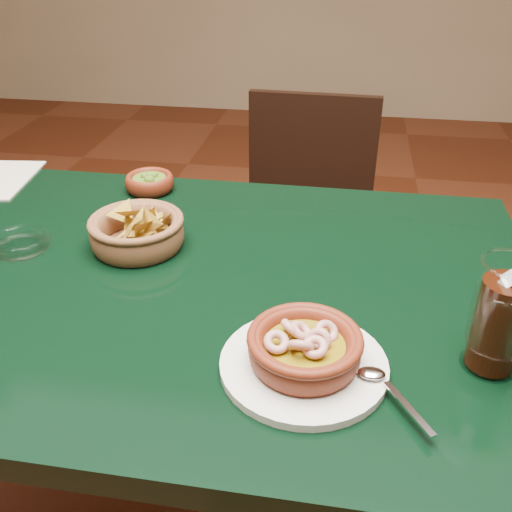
% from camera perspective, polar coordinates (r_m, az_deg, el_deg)
% --- Properties ---
extents(dining_table, '(1.20, 0.80, 0.75)m').
position_cam_1_polar(dining_table, '(1.02, -7.63, -6.46)').
color(dining_table, black).
rests_on(dining_table, ground).
extents(dining_chair, '(0.41, 0.41, 0.85)m').
position_cam_1_polar(dining_chair, '(1.68, 4.83, 2.24)').
color(dining_chair, black).
rests_on(dining_chair, ground).
extents(shrimp_plate, '(0.27, 0.22, 0.07)m').
position_cam_1_polar(shrimp_plate, '(0.75, 4.89, -9.52)').
color(shrimp_plate, silver).
rests_on(shrimp_plate, dining_table).
extents(chip_basket, '(0.20, 0.20, 0.12)m').
position_cam_1_polar(chip_basket, '(1.04, -11.78, 2.39)').
color(chip_basket, brown).
rests_on(chip_basket, dining_table).
extents(guacamole_ramekin, '(0.12, 0.12, 0.04)m').
position_cam_1_polar(guacamole_ramekin, '(1.27, -10.59, 7.27)').
color(guacamole_ramekin, '#551C0D').
rests_on(guacamole_ramekin, dining_table).
extents(cola_drink, '(0.16, 0.16, 0.18)m').
position_cam_1_polar(cola_drink, '(0.79, 23.24, -5.69)').
color(cola_drink, white).
rests_on(cola_drink, dining_table).
extents(glass_ashtray, '(0.12, 0.12, 0.03)m').
position_cam_1_polar(glass_ashtray, '(1.11, -22.52, 1.22)').
color(glass_ashtray, white).
rests_on(glass_ashtray, dining_table).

